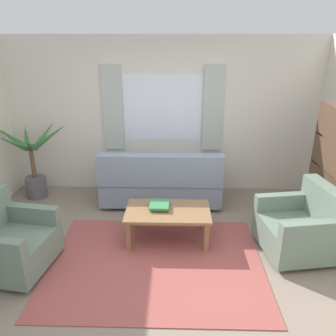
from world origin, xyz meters
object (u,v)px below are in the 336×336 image
armchair_right (301,227)px  potted_plant (33,165)px  book_stack_on_table (159,205)px  coffee_table (168,214)px  bookshelf (332,177)px  couch (161,182)px  armchair_left (7,242)px

armchair_right → potted_plant: (-3.93, 1.48, 0.22)m
potted_plant → book_stack_on_table: bearing=-28.6°
coffee_table → potted_plant: 2.60m
potted_plant → bookshelf: size_ratio=0.76×
book_stack_on_table → potted_plant: potted_plant is taller
couch → potted_plant: 2.15m
couch → potted_plant: potted_plant is taller
armchair_right → bookshelf: bookshelf is taller
armchair_left → book_stack_on_table: size_ratio=3.17×
armchair_right → coffee_table: bearing=-107.2°
couch → bookshelf: (2.35, -0.69, 0.40)m
couch → armchair_right: (1.80, -1.29, -0.01)m
armchair_left → book_stack_on_table: 1.85m
coffee_table → armchair_left: bearing=-160.4°
armchair_right → potted_plant: size_ratio=0.73×
book_stack_on_table → bookshelf: bookshelf is taller
couch → potted_plant: (-2.13, 0.19, 0.21)m
armchair_left → armchair_right: same height
couch → armchair_left: (-1.68, -1.71, -0.01)m
armchair_left → potted_plant: potted_plant is taller
armchair_right → armchair_left: bearing=-92.4°
armchair_right → bookshelf: 0.92m
armchair_left → book_stack_on_table: (1.70, 0.72, 0.12)m
coffee_table → bookshelf: 2.28m
armchair_right → book_stack_on_table: bearing=-109.1°
book_stack_on_table → potted_plant: bearing=151.4°
coffee_table → book_stack_on_table: (-0.12, 0.08, 0.09)m
armchair_right → coffee_table: 1.67m
couch → coffee_table: size_ratio=1.73×
armchair_right → book_stack_on_table: armchair_right is taller
couch → armchair_right: size_ratio=1.98×
armchair_right → bookshelf: (0.56, 0.60, 0.42)m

